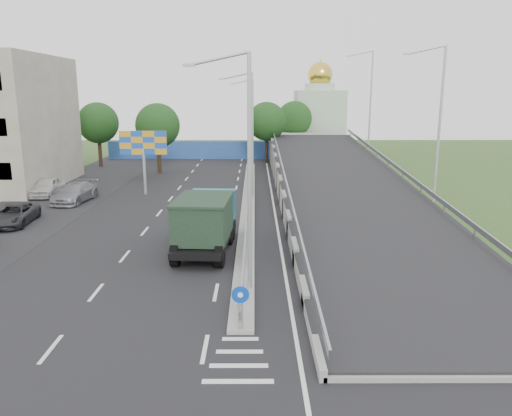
{
  "coord_description": "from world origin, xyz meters",
  "views": [
    {
      "loc": [
        0.52,
        -14.62,
        8.61
      ],
      "look_at": [
        0.59,
        13.18,
        2.2
      ],
      "focal_mm": 35.0,
      "sensor_mm": 36.0,
      "label": 1
    }
  ],
  "objects_px": {
    "billboard": "(143,146)",
    "parked_car_c": "(14,215)",
    "church": "(319,116)",
    "parked_car_d": "(75,193)",
    "lamp_post_near": "(245,162)",
    "lamp_post_mid": "(250,129)",
    "dump_truck": "(206,220)",
    "parked_car_e": "(47,187)",
    "sign_bollard": "(240,307)",
    "lamp_post_far": "(251,117)"
  },
  "relations": [
    {
      "from": "dump_truck",
      "to": "lamp_post_mid",
      "type": "bearing_deg",
      "value": 84.47
    },
    {
      "from": "parked_car_d",
      "to": "sign_bollard",
      "type": "bearing_deg",
      "value": -51.93
    },
    {
      "from": "sign_bollard",
      "to": "parked_car_c",
      "type": "bearing_deg",
      "value": 134.98
    },
    {
      "from": "church",
      "to": "billboard",
      "type": "distance_m",
      "value": 37.23
    },
    {
      "from": "parked_car_d",
      "to": "parked_car_c",
      "type": "bearing_deg",
      "value": -96.16
    },
    {
      "from": "lamp_post_mid",
      "to": "parked_car_c",
      "type": "xyz_separation_m",
      "value": [
        -15.74,
        -8.19,
        -5.14
      ]
    },
    {
      "from": "lamp_post_mid",
      "to": "parked_car_e",
      "type": "height_order",
      "value": "lamp_post_mid"
    },
    {
      "from": "sign_bollard",
      "to": "billboard",
      "type": "distance_m",
      "value": 27.53
    },
    {
      "from": "lamp_post_far",
      "to": "church",
      "type": "relative_size",
      "value": 0.73
    },
    {
      "from": "church",
      "to": "parked_car_c",
      "type": "distance_m",
      "value": 49.58
    },
    {
      "from": "dump_truck",
      "to": "parked_car_c",
      "type": "height_order",
      "value": "dump_truck"
    },
    {
      "from": "parked_car_c",
      "to": "church",
      "type": "bearing_deg",
      "value": 53.96
    },
    {
      "from": "sign_bollard",
      "to": "parked_car_e",
      "type": "bearing_deg",
      "value": 124.39
    },
    {
      "from": "church",
      "to": "dump_truck",
      "type": "distance_m",
      "value": 49.45
    },
    {
      "from": "dump_truck",
      "to": "parked_car_e",
      "type": "distance_m",
      "value": 21.41
    },
    {
      "from": "lamp_post_near",
      "to": "lamp_post_mid",
      "type": "xyz_separation_m",
      "value": [
        0.0,
        20.0,
        0.0
      ]
    },
    {
      "from": "billboard",
      "to": "parked_car_e",
      "type": "distance_m",
      "value": 8.94
    },
    {
      "from": "lamp_post_mid",
      "to": "parked_car_e",
      "type": "xyz_separation_m",
      "value": [
        -17.36,
        1.38,
        -5.02
      ]
    },
    {
      "from": "lamp_post_mid",
      "to": "dump_truck",
      "type": "bearing_deg",
      "value": -99.45
    },
    {
      "from": "lamp_post_near",
      "to": "parked_car_e",
      "type": "xyz_separation_m",
      "value": [
        -17.36,
        21.38,
        -5.02
      ]
    },
    {
      "from": "lamp_post_mid",
      "to": "parked_car_c",
      "type": "distance_m",
      "value": 18.47
    },
    {
      "from": "parked_car_d",
      "to": "parked_car_e",
      "type": "height_order",
      "value": "parked_car_e"
    },
    {
      "from": "dump_truck",
      "to": "parked_car_e",
      "type": "relative_size",
      "value": 1.59
    },
    {
      "from": "parked_car_e",
      "to": "lamp_post_mid",
      "type": "bearing_deg",
      "value": -6.47
    },
    {
      "from": "dump_truck",
      "to": "parked_car_c",
      "type": "distance_m",
      "value": 14.61
    },
    {
      "from": "parked_car_c",
      "to": "lamp_post_near",
      "type": "bearing_deg",
      "value": -41.66
    },
    {
      "from": "church",
      "to": "parked_car_d",
      "type": "bearing_deg",
      "value": -124.44
    },
    {
      "from": "sign_bollard",
      "to": "church",
      "type": "relative_size",
      "value": 0.12
    },
    {
      "from": "dump_truck",
      "to": "parked_car_c",
      "type": "xyz_separation_m",
      "value": [
        -13.44,
        5.61,
        -1.09
      ]
    },
    {
      "from": "church",
      "to": "sign_bollard",
      "type": "bearing_deg",
      "value": -99.81
    },
    {
      "from": "lamp_post_near",
      "to": "billboard",
      "type": "bearing_deg",
      "value": 112.49
    },
    {
      "from": "billboard",
      "to": "lamp_post_near",
      "type": "bearing_deg",
      "value": -67.51
    },
    {
      "from": "sign_bollard",
      "to": "church",
      "type": "bearing_deg",
      "value": 80.19
    },
    {
      "from": "billboard",
      "to": "parked_car_d",
      "type": "relative_size",
      "value": 1.03
    },
    {
      "from": "parked_car_e",
      "to": "sign_bollard",
      "type": "bearing_deg",
      "value": -57.54
    },
    {
      "from": "dump_truck",
      "to": "parked_car_c",
      "type": "bearing_deg",
      "value": 161.26
    },
    {
      "from": "billboard",
      "to": "parked_car_c",
      "type": "relative_size",
      "value": 1.14
    },
    {
      "from": "billboard",
      "to": "parked_car_d",
      "type": "height_order",
      "value": "billboard"
    },
    {
      "from": "lamp_post_far",
      "to": "parked_car_c",
      "type": "relative_size",
      "value": 2.09
    },
    {
      "from": "sign_bollard",
      "to": "billboard",
      "type": "bearing_deg",
      "value": 109.21
    },
    {
      "from": "church",
      "to": "parked_car_e",
      "type": "bearing_deg",
      "value": -129.87
    },
    {
      "from": "parked_car_c",
      "to": "sign_bollard",
      "type": "bearing_deg",
      "value": -49.79
    },
    {
      "from": "dump_truck",
      "to": "parked_car_e",
      "type": "xyz_separation_m",
      "value": [
        -15.07,
        15.17,
        -0.97
      ]
    },
    {
      "from": "billboard",
      "to": "parked_car_c",
      "type": "height_order",
      "value": "billboard"
    },
    {
      "from": "lamp_post_near",
      "to": "lamp_post_mid",
      "type": "relative_size",
      "value": 1.0
    },
    {
      "from": "parked_car_c",
      "to": "parked_car_d",
      "type": "height_order",
      "value": "parked_car_d"
    },
    {
      "from": "lamp_post_near",
      "to": "dump_truck",
      "type": "bearing_deg",
      "value": 110.3
    },
    {
      "from": "lamp_post_mid",
      "to": "lamp_post_near",
      "type": "bearing_deg",
      "value": -90.0
    },
    {
      "from": "lamp_post_near",
      "to": "lamp_post_far",
      "type": "xyz_separation_m",
      "value": [
        0.0,
        40.0,
        0.0
      ]
    },
    {
      "from": "parked_car_c",
      "to": "dump_truck",
      "type": "bearing_deg",
      "value": -27.42
    }
  ]
}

